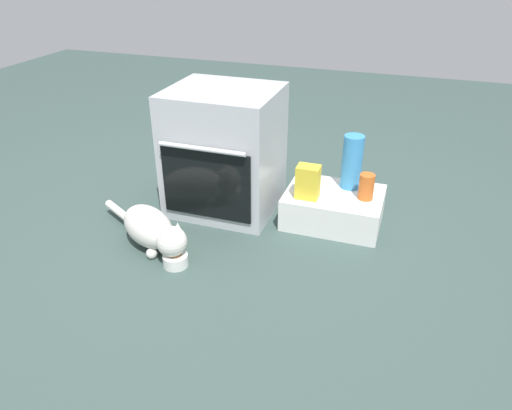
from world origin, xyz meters
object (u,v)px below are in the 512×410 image
object	(u,v)px
oven	(224,151)
food_bowl	(175,259)
cat	(152,229)
pantry_cabinet	(333,207)
sauce_jar	(366,187)
snack_bag	(308,182)
water_bottle	(352,162)

from	to	relation	value
oven	food_bowl	bearing A→B (deg)	-90.53
cat	pantry_cabinet	bearing A→B (deg)	63.97
pantry_cabinet	sauce_jar	xyz separation A→B (m)	(0.16, -0.01, 0.16)
cat	snack_bag	bearing A→B (deg)	63.71
oven	sauce_jar	xyz separation A→B (m)	(0.80, 0.01, -0.10)
oven	pantry_cabinet	bearing A→B (deg)	2.01
food_bowl	snack_bag	bearing A→B (deg)	48.06
food_bowl	snack_bag	distance (m)	0.79
pantry_cabinet	water_bottle	bearing A→B (deg)	58.08
cat	water_bottle	size ratio (longest dim) A/B	2.21
oven	snack_bag	xyz separation A→B (m)	(0.50, -0.07, -0.08)
snack_bag	water_bottle	world-z (taller)	water_bottle
snack_bag	food_bowl	bearing A→B (deg)	-131.94
pantry_cabinet	cat	size ratio (longest dim) A/B	0.79
oven	cat	xyz separation A→B (m)	(-0.18, -0.54, -0.23)
food_bowl	cat	world-z (taller)	cat
cat	sauce_jar	distance (m)	1.13
water_bottle	sauce_jar	distance (m)	0.17
pantry_cabinet	sauce_jar	distance (m)	0.23
pantry_cabinet	water_bottle	world-z (taller)	water_bottle
oven	snack_bag	bearing A→B (deg)	-8.32
oven	snack_bag	distance (m)	0.51
pantry_cabinet	food_bowl	world-z (taller)	pantry_cabinet
pantry_cabinet	snack_bag	xyz separation A→B (m)	(-0.13, -0.10, 0.18)
snack_bag	water_bottle	bearing A→B (deg)	45.41
water_bottle	sauce_jar	xyz separation A→B (m)	(0.10, -0.11, -0.08)
pantry_cabinet	sauce_jar	size ratio (longest dim) A/B	3.72
oven	food_bowl	distance (m)	0.71
pantry_cabinet	sauce_jar	bearing A→B (deg)	-3.85
water_bottle	food_bowl	bearing A→B (deg)	-132.65
oven	sauce_jar	size ratio (longest dim) A/B	4.98
food_bowl	snack_bag	xyz separation A→B (m)	(0.51, 0.56, 0.23)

